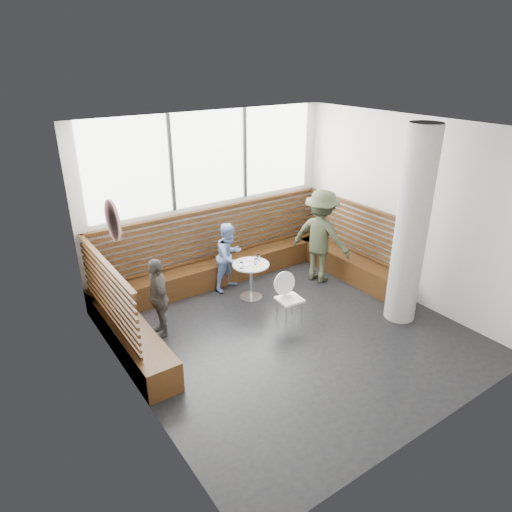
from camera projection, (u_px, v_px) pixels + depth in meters
room at (295, 241)px, 6.61m from camera, size 5.00×5.00×3.20m
booth at (232, 271)px, 8.43m from camera, size 5.00×2.50×1.44m
concrete_column at (411, 228)px, 7.12m from camera, size 0.50×0.50×3.20m
wall_art at (113, 220)px, 5.35m from camera, size 0.03×0.50×0.50m
cafe_table at (251, 274)px, 8.17m from camera, size 0.66×0.66×0.67m
cafe_chair at (287, 294)px, 7.48m from camera, size 0.40×0.39×0.84m
adult_man at (321, 236)px, 8.68m from camera, size 1.06×1.34×1.82m
child_back at (229, 257)px, 8.45m from camera, size 0.76×0.68×1.29m
child_left at (158, 297)px, 7.03m from camera, size 0.41×0.80×1.30m
plate_near at (244, 264)px, 8.08m from camera, size 0.20×0.20×0.01m
plate_far at (251, 260)px, 8.24m from camera, size 0.19×0.19×0.01m
glass_left at (241, 265)px, 7.92m from camera, size 0.07×0.07×0.11m
glass_mid at (256, 261)px, 8.06m from camera, size 0.07×0.07×0.10m
glass_right at (258, 258)px, 8.22m from camera, size 0.07×0.07×0.10m
menu_card at (257, 267)px, 7.98m from camera, size 0.21×0.18×0.00m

